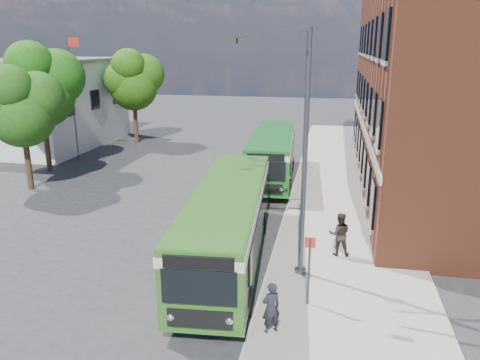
# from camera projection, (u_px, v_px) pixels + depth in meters

# --- Properties ---
(ground) EXTENTS (120.00, 120.00, 0.00)m
(ground) POSITION_uv_depth(u_px,v_px,m) (185.00, 244.00, 20.60)
(ground) COLOR #28282A
(ground) RESTS_ON ground
(pavement) EXTENTS (6.00, 48.00, 0.15)m
(pavement) POSITION_uv_depth(u_px,v_px,m) (345.00, 196.00, 26.80)
(pavement) COLOR #99968B
(pavement) RESTS_ON ground
(kerb_line) EXTENTS (0.12, 48.00, 0.01)m
(kerb_line) POSITION_uv_depth(u_px,v_px,m) (291.00, 194.00, 27.39)
(kerb_line) COLOR beige
(kerb_line) RESTS_ON ground
(brick_office) EXTENTS (12.10, 26.00, 14.20)m
(brick_office) POSITION_uv_depth(u_px,v_px,m) (473.00, 71.00, 27.33)
(brick_office) COLOR brown
(brick_office) RESTS_ON ground
(white_building) EXTENTS (9.40, 13.40, 7.30)m
(white_building) POSITION_uv_depth(u_px,v_px,m) (46.00, 103.00, 39.91)
(white_building) COLOR silver
(white_building) RESTS_ON ground
(flagpole) EXTENTS (0.95, 0.10, 9.00)m
(flagpole) POSITION_uv_depth(u_px,v_px,m) (73.00, 95.00, 33.80)
(flagpole) COLOR #3C3E41
(flagpole) RESTS_ON ground
(street_lamp) EXTENTS (2.96, 2.38, 9.00)m
(street_lamp) POSITION_uv_depth(u_px,v_px,m) (295.00, 152.00, 16.47)
(street_lamp) COLOR #3C3E41
(street_lamp) RESTS_ON ground
(bus_stop_sign) EXTENTS (0.35, 0.08, 2.52)m
(bus_stop_sign) POSITION_uv_depth(u_px,v_px,m) (309.00, 266.00, 15.17)
(bus_stop_sign) COLOR #3C3E41
(bus_stop_sign) RESTS_ON ground
(bus_front) EXTENTS (3.50, 11.93, 3.02)m
(bus_front) POSITION_uv_depth(u_px,v_px,m) (228.00, 217.00, 18.57)
(bus_front) COLOR #2F631F
(bus_front) RESTS_ON ground
(bus_rear) EXTENTS (3.17, 10.65, 3.02)m
(bus_rear) POSITION_uv_depth(u_px,v_px,m) (272.00, 152.00, 29.91)
(bus_rear) COLOR #185E1E
(bus_rear) RESTS_ON ground
(pedestrian_a) EXTENTS (0.70, 0.65, 1.61)m
(pedestrian_a) POSITION_uv_depth(u_px,v_px,m) (271.00, 308.00, 13.82)
(pedestrian_a) COLOR black
(pedestrian_a) RESTS_ON pavement
(pedestrian_b) EXTENTS (0.94, 0.76, 1.81)m
(pedestrian_b) POSITION_uv_depth(u_px,v_px,m) (339.00, 234.00, 18.92)
(pedestrian_b) COLOR black
(pedestrian_b) RESTS_ON pavement
(tree_left) EXTENTS (4.39, 4.18, 7.42)m
(tree_left) POSITION_uv_depth(u_px,v_px,m) (21.00, 106.00, 26.96)
(tree_left) COLOR #362313
(tree_left) RESTS_ON ground
(tree_mid) EXTENTS (5.16, 4.91, 8.72)m
(tree_mid) POSITION_uv_depth(u_px,v_px,m) (40.00, 84.00, 30.75)
(tree_mid) COLOR #362313
(tree_mid) RESTS_ON ground
(tree_right) EXTENTS (4.84, 4.60, 8.17)m
(tree_right) POSITION_uv_depth(u_px,v_px,m) (134.00, 79.00, 40.31)
(tree_right) COLOR #362313
(tree_right) RESTS_ON ground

